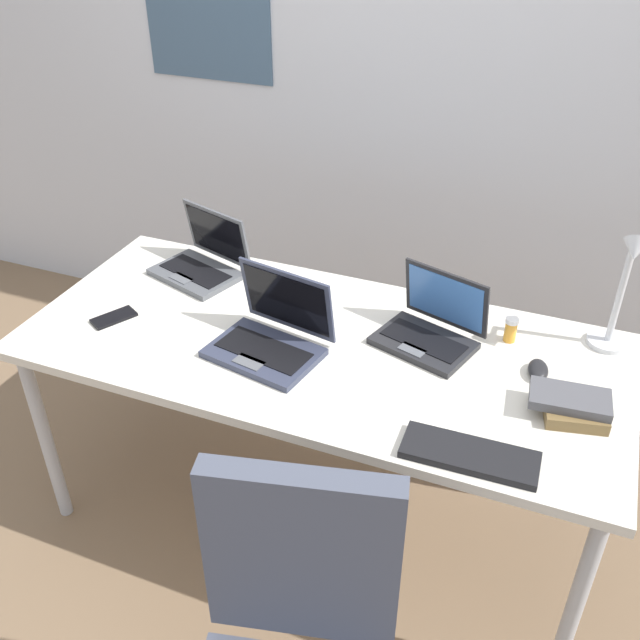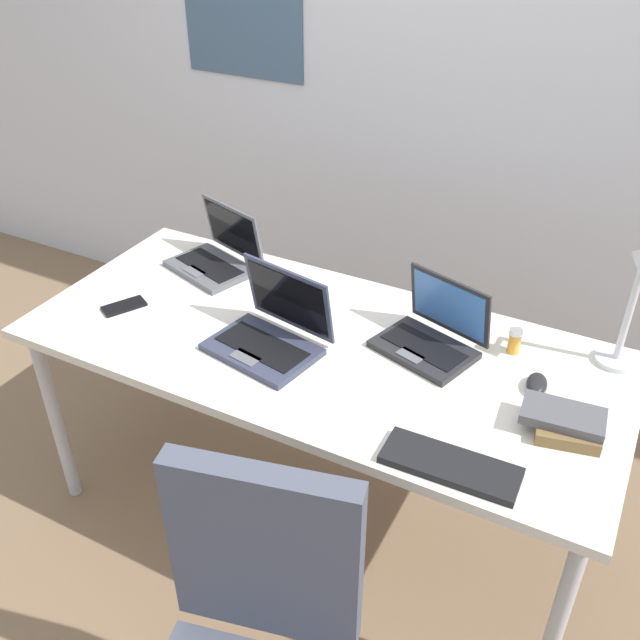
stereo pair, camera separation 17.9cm
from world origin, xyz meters
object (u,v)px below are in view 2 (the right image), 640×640
object	(u,v)px
laptop_near_lamp	(217,256)
laptop_by_keyboard	(431,336)
cell_phone	(124,306)
computer_mouse	(537,384)
pill_bottle	(515,341)
desk_lamp	(630,310)
external_keyboard	(450,465)
book_stack	(565,423)
laptop_mid_desk	(270,333)

from	to	relation	value
laptop_near_lamp	laptop_by_keyboard	bearing A→B (deg)	-7.53
cell_phone	laptop_by_keyboard	bearing A→B (deg)	43.61
computer_mouse	pill_bottle	distance (m)	0.17
desk_lamp	external_keyboard	bearing A→B (deg)	-115.62
computer_mouse	book_stack	distance (m)	0.17
desk_lamp	laptop_mid_desk	xyz separation A→B (m)	(-0.92, -0.36, -0.15)
laptop_mid_desk	pill_bottle	xyz separation A→B (m)	(0.65, 0.31, -0.01)
laptop_by_keyboard	pill_bottle	world-z (taller)	laptop_by_keyboard
desk_lamp	laptop_near_lamp	size ratio (longest dim) A/B	1.16
laptop_mid_desk	laptop_by_keyboard	world-z (taller)	laptop_mid_desk
book_stack	pill_bottle	bearing A→B (deg)	126.15
laptop_mid_desk	cell_phone	xyz separation A→B (m)	(-0.53, -0.04, -0.04)
cell_phone	book_stack	bearing A→B (deg)	31.45
computer_mouse	pill_bottle	size ratio (longest dim) A/B	1.22
laptop_by_keyboard	book_stack	bearing A→B (deg)	-23.78
laptop_mid_desk	book_stack	distance (m)	0.85
desk_lamp	pill_bottle	xyz separation A→B (m)	(-0.27, -0.06, -0.16)
external_keyboard	cell_phone	size ratio (longest dim) A/B	2.43
laptop_near_lamp	laptop_by_keyboard	size ratio (longest dim) A/B	1.04
desk_lamp	pill_bottle	bearing A→B (deg)	-168.43
desk_lamp	cell_phone	size ratio (longest dim) A/B	2.94
laptop_near_lamp	computer_mouse	xyz separation A→B (m)	(1.16, -0.16, -0.03)
book_stack	laptop_near_lamp	bearing A→B (deg)	166.71
book_stack	laptop_by_keyboard	bearing A→B (deg)	156.22
external_keyboard	laptop_mid_desk	bearing A→B (deg)	158.71
laptop_near_lamp	book_stack	world-z (taller)	laptop_near_lamp
external_keyboard	desk_lamp	bearing A→B (deg)	62.88
desk_lamp	pill_bottle	world-z (taller)	desk_lamp
cell_phone	book_stack	world-z (taller)	book_stack
book_stack	laptop_mid_desk	bearing A→B (deg)	-178.24
laptop_by_keyboard	pill_bottle	distance (m)	0.24
laptop_mid_desk	cell_phone	world-z (taller)	laptop_mid_desk
cell_phone	laptop_near_lamp	bearing A→B (deg)	101.17
laptop_near_lamp	computer_mouse	size ratio (longest dim) A/B	3.60
laptop_by_keyboard	computer_mouse	bearing A→B (deg)	-8.37
laptop_mid_desk	cell_phone	distance (m)	0.53
computer_mouse	laptop_near_lamp	bearing A→B (deg)	163.39
desk_lamp	computer_mouse	size ratio (longest dim) A/B	4.17
desk_lamp	external_keyboard	xyz separation A→B (m)	(-0.28, -0.59, -0.19)
computer_mouse	laptop_by_keyboard	bearing A→B (deg)	162.78
laptop_near_lamp	pill_bottle	size ratio (longest dim) A/B	4.37
computer_mouse	pill_bottle	xyz separation A→B (m)	(-0.10, 0.14, 0.02)
laptop_by_keyboard	pill_bottle	xyz separation A→B (m)	(0.22, 0.09, -0.00)
external_keyboard	book_stack	size ratio (longest dim) A/B	1.54
desk_lamp	pill_bottle	size ratio (longest dim) A/B	5.07
laptop_mid_desk	book_stack	xyz separation A→B (m)	(0.85, 0.03, -0.02)
laptop_mid_desk	external_keyboard	bearing A→B (deg)	-19.80
laptop_near_lamp	external_keyboard	world-z (taller)	laptop_near_lamp
desk_lamp	laptop_mid_desk	size ratio (longest dim) A/B	1.13
laptop_mid_desk	laptop_near_lamp	distance (m)	0.53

